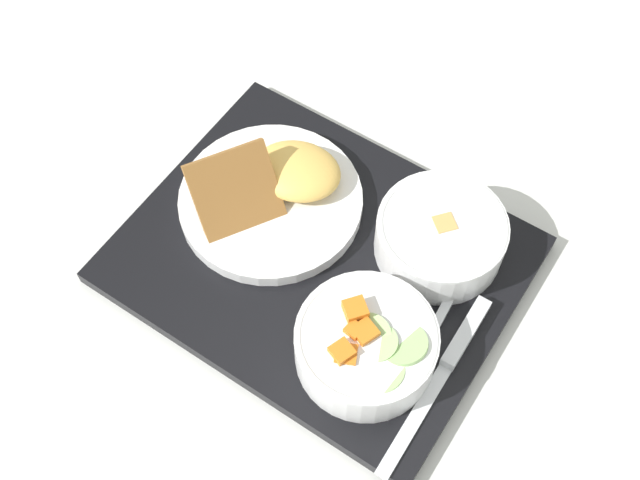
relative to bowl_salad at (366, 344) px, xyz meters
name	(u,v)px	position (x,y,z in m)	size (l,w,h in m)	color
ground_plane	(320,264)	(0.10, -0.06, -0.04)	(4.00, 4.00, 0.00)	silver
serving_tray	(320,260)	(0.10, -0.06, -0.04)	(0.40, 0.33, 0.02)	black
bowl_salad	(366,344)	(0.00, 0.00, 0.00)	(0.13, 0.13, 0.06)	white
bowl_soup	(441,235)	(0.01, -0.14, 0.00)	(0.13, 0.13, 0.05)	white
plate_main	(274,193)	(0.18, -0.08, -0.01)	(0.19, 0.19, 0.07)	white
knife	(454,352)	(-0.06, -0.05, -0.02)	(0.04, 0.19, 0.01)	silver
spoon	(426,343)	(-0.04, -0.05, -0.02)	(0.04, 0.13, 0.01)	silver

